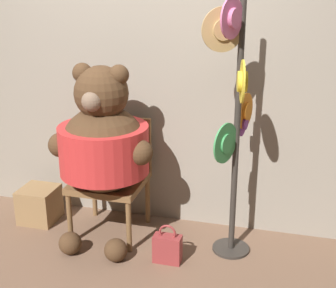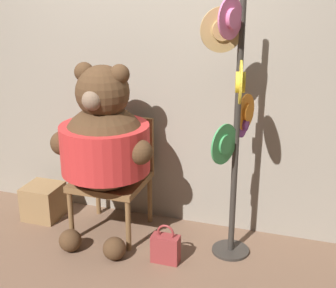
# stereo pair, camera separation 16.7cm
# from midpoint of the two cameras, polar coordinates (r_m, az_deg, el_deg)

# --- Properties ---
(ground_plane) EXTENTS (14.00, 14.00, 0.00)m
(ground_plane) POSITION_cam_midpoint_polar(r_m,az_deg,el_deg) (3.63, -4.58, -12.94)
(ground_plane) COLOR brown
(wall_back) EXTENTS (8.00, 0.10, 2.77)m
(wall_back) POSITION_cam_midpoint_polar(r_m,az_deg,el_deg) (3.74, -1.14, 10.91)
(wall_back) COLOR gray
(wall_back) RESTS_ON ground_plane
(chair) EXTENTS (0.54, 0.53, 0.91)m
(chair) POSITION_cam_midpoint_polar(r_m,az_deg,el_deg) (3.75, -5.25, -3.22)
(chair) COLOR brown
(chair) RESTS_ON ground_plane
(teddy_bear) EXTENTS (0.81, 0.72, 1.38)m
(teddy_bear) POSITION_cam_midpoint_polar(r_m,az_deg,el_deg) (3.50, -6.40, 0.16)
(teddy_bear) COLOR #4C331E
(teddy_bear) RESTS_ON ground_plane
(hat_display_rack) EXTENTS (0.38, 0.57, 1.88)m
(hat_display_rack) POSITION_cam_midpoint_polar(r_m,az_deg,el_deg) (3.19, 9.55, 3.53)
(hat_display_rack) COLOR #332D28
(hat_display_rack) RESTS_ON ground_plane
(handbag_on_ground) EXTENTS (0.20, 0.10, 0.30)m
(handbag_on_ground) POSITION_cam_midpoint_polar(r_m,az_deg,el_deg) (3.45, 1.12, -12.57)
(handbag_on_ground) COLOR maroon
(handbag_on_ground) RESTS_ON ground_plane
(wooden_crate) EXTENTS (0.29, 0.29, 0.29)m
(wooden_crate) POSITION_cam_midpoint_polar(r_m,az_deg,el_deg) (4.14, -13.81, -6.81)
(wooden_crate) COLOR #937047
(wooden_crate) RESTS_ON ground_plane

